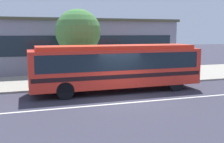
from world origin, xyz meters
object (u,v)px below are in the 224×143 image
Objects in this scene: transit_bus at (117,65)px; pedestrian_standing_by_tree at (58,70)px; pedestrian_walking_along_curb at (141,67)px; pedestrian_waiting_near_sign at (164,65)px; bus_stop_sign at (167,58)px; street_tree_near_stop at (78,32)px.

pedestrian_standing_by_tree is at bearing 135.84° from transit_bus.
transit_bus is 4.16m from pedestrian_walking_along_curb.
bus_stop_sign is at bearing -108.42° from pedestrian_waiting_near_sign.
transit_bus is 6.56× the size of pedestrian_walking_along_curb.
transit_bus reaches higher than pedestrian_waiting_near_sign.
pedestrian_waiting_near_sign is at bearing 33.38° from transit_bus.
transit_bus is 4.84m from street_tree_near_stop.
street_tree_near_stop reaches higher than pedestrian_waiting_near_sign.
bus_stop_sign is 6.98m from street_tree_near_stop.
transit_bus is 2.00× the size of street_tree_near_stop.
pedestrian_waiting_near_sign is (5.21, 3.43, -0.64)m from transit_bus.
bus_stop_sign is at bearing 24.18° from transit_bus.
pedestrian_walking_along_curb is 5.43m from street_tree_near_stop.
street_tree_near_stop is at bearing 28.37° from pedestrian_standing_by_tree.
transit_bus is at bearing -135.24° from pedestrian_walking_along_curb.
pedestrian_walking_along_curb is 0.96× the size of pedestrian_standing_by_tree.
pedestrian_standing_by_tree is (-3.28, 3.18, -0.59)m from transit_bus.
pedestrian_walking_along_curb is at bearing -166.81° from pedestrian_waiting_near_sign.
pedestrian_waiting_near_sign is at bearing -5.27° from street_tree_near_stop.
pedestrian_standing_by_tree is (-6.20, 0.29, 0.04)m from pedestrian_walking_along_curb.
pedestrian_waiting_near_sign is 0.96× the size of pedestrian_standing_by_tree.
pedestrian_standing_by_tree is at bearing 172.66° from bus_stop_sign.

